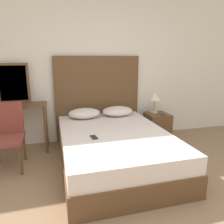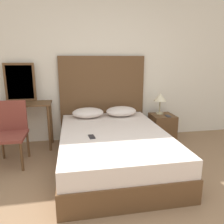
% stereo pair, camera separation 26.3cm
% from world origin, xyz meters
% --- Properties ---
extents(wall_back, '(10.00, 0.06, 2.70)m').
position_xyz_m(wall_back, '(0.00, 2.56, 1.35)').
color(wall_back, silver).
rests_on(wall_back, ground_plane).
extents(bed, '(1.45, 2.10, 0.49)m').
position_xyz_m(bed, '(-0.08, 1.41, 0.24)').
color(bed, brown).
rests_on(bed, ground_plane).
extents(headboard, '(1.52, 0.05, 1.52)m').
position_xyz_m(headboard, '(-0.08, 2.49, 0.76)').
color(headboard, brown).
rests_on(headboard, ground_plane).
extents(pillow_left, '(0.53, 0.40, 0.16)m').
position_xyz_m(pillow_left, '(-0.37, 2.21, 0.58)').
color(pillow_left, silver).
rests_on(pillow_left, bed).
extents(pillow_right, '(0.53, 0.40, 0.16)m').
position_xyz_m(pillow_right, '(0.21, 2.21, 0.58)').
color(pillow_right, silver).
rests_on(pillow_right, bed).
extents(phone_on_bed, '(0.09, 0.16, 0.01)m').
position_xyz_m(phone_on_bed, '(-0.40, 1.24, 0.50)').
color(phone_on_bed, '#232328').
rests_on(phone_on_bed, bed).
extents(nightstand, '(0.40, 0.43, 0.49)m').
position_xyz_m(nightstand, '(0.97, 2.17, 0.24)').
color(nightstand, brown).
rests_on(nightstand, ground_plane).
extents(table_lamp, '(0.22, 0.22, 0.38)m').
position_xyz_m(table_lamp, '(0.94, 2.26, 0.78)').
color(table_lamp, tan).
rests_on(table_lamp, nightstand).
extents(phone_on_nightstand, '(0.08, 0.15, 0.01)m').
position_xyz_m(phone_on_nightstand, '(1.02, 2.07, 0.49)').
color(phone_on_nightstand, '#232328').
rests_on(phone_on_nightstand, nightstand).
extents(vanity_desk, '(0.99, 0.43, 0.77)m').
position_xyz_m(vanity_desk, '(-1.47, 2.24, 0.63)').
color(vanity_desk, brown).
rests_on(vanity_desk, ground_plane).
extents(vanity_mirror, '(0.49, 0.03, 0.63)m').
position_xyz_m(vanity_mirror, '(-1.47, 2.43, 1.09)').
color(vanity_mirror, brown).
rests_on(vanity_mirror, vanity_desk).
extents(chair, '(0.42, 0.51, 0.88)m').
position_xyz_m(chair, '(-1.50, 1.76, 0.49)').
color(chair, brown).
rests_on(chair, ground_plane).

